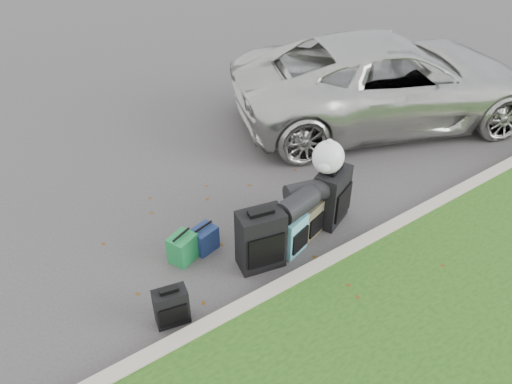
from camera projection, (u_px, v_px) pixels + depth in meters
ground at (270, 229)px, 6.79m from camera, size 120.00×120.00×0.00m
curb at (319, 268)px, 6.08m from camera, size 120.00×0.18×0.15m
suv at (389, 80)px, 8.93m from camera, size 6.12×4.48×1.55m
suitcase_small_black at (171, 307)px, 5.39m from camera, size 0.40×0.28×0.46m
suitcase_large_black_left at (261, 239)px, 6.02m from camera, size 0.61×0.45×0.80m
suitcase_olive at (309, 220)px, 6.55m from camera, size 0.42×0.32×0.50m
suitcase_teal at (292, 234)px, 6.29m from camera, size 0.43×0.33×0.54m
suitcase_large_black_right at (332, 196)px, 6.72m from camera, size 0.62×0.51×0.81m
tote_green at (183, 248)px, 6.21m from camera, size 0.39×0.36×0.37m
tote_navy at (204, 239)px, 6.37m from camera, size 0.36×0.31×0.33m
duffel_left at (306, 192)px, 6.38m from camera, size 0.59×0.42×0.29m
duffel_right at (297, 205)px, 6.09m from camera, size 0.58×0.39×0.30m
trash_bag at (328, 157)px, 6.36m from camera, size 0.43×0.43×0.43m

